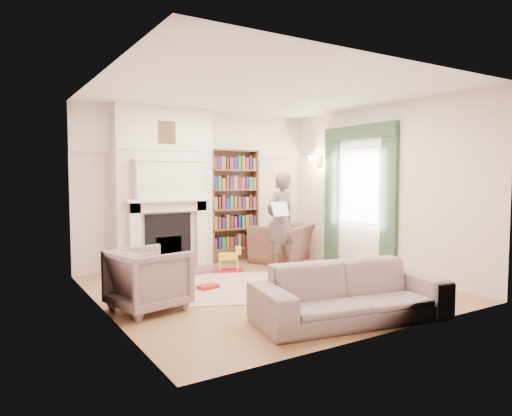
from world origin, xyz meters
TOP-DOWN VIEW (x-y plane):
  - floor at (0.00, 0.00)m, footprint 4.50×4.50m
  - ceiling at (0.00, 0.00)m, footprint 4.50×4.50m
  - wall_back at (0.00, 2.25)m, footprint 4.50×0.00m
  - wall_front at (0.00, -2.25)m, footprint 4.50×0.00m
  - wall_left at (-2.25, 0.00)m, footprint 0.00×4.50m
  - wall_right at (2.25, 0.00)m, footprint 0.00×4.50m
  - fireplace at (-0.75, 2.05)m, footprint 1.70×0.58m
  - bookcase at (0.65, 2.12)m, footprint 1.00×0.24m
  - window at (2.23, 0.40)m, footprint 0.02×0.90m
  - curtain_left at (2.20, -0.30)m, footprint 0.07×0.32m
  - curtain_right at (2.20, 1.10)m, footprint 0.07×0.32m
  - pelmet at (2.19, 0.40)m, footprint 0.09×1.70m
  - wall_sconce at (2.03, 1.50)m, footprint 0.20×0.24m
  - rug at (0.05, 0.13)m, footprint 3.11×2.82m
  - armchair_reading at (1.42, 1.61)m, footprint 1.40×1.35m
  - armchair_left at (-1.77, -0.15)m, footprint 0.98×0.96m
  - sofa at (0.02, -1.75)m, footprint 2.30×1.25m
  - man_reading at (0.97, 1.01)m, footprint 0.68×0.51m
  - newspaper at (0.82, 0.81)m, footprint 0.37×0.16m
  - coffee_table at (0.89, -1.10)m, footprint 0.81×0.65m
  - paraffin_heater at (-1.53, 1.35)m, footprint 0.30×0.30m
  - rocking_horse at (0.07, 1.25)m, footprint 0.54×0.37m
  - board_game at (-0.12, -0.41)m, footprint 0.44×0.44m
  - game_box_lid at (-0.72, 0.39)m, footprint 0.31×0.24m
  - comic_annuals at (0.42, -0.22)m, footprint 0.53×0.30m

SIDE VIEW (x-z plane):
  - floor at x=0.00m, z-range 0.00..0.00m
  - rug at x=0.05m, z-range 0.00..0.01m
  - comic_annuals at x=0.42m, z-range 0.01..0.03m
  - board_game at x=-0.12m, z-range 0.01..0.04m
  - game_box_lid at x=-0.72m, z-range 0.01..0.06m
  - rocking_horse at x=0.07m, z-range 0.00..0.44m
  - coffee_table at x=0.89m, z-range 0.00..0.45m
  - paraffin_heater at x=-1.53m, z-range 0.00..0.55m
  - sofa at x=0.02m, z-range 0.00..0.64m
  - armchair_reading at x=1.42m, z-range 0.00..0.70m
  - armchair_left at x=-1.77m, z-range 0.00..0.75m
  - man_reading at x=0.97m, z-range 0.00..1.69m
  - newspaper at x=0.82m, z-range 0.95..1.19m
  - bookcase at x=0.65m, z-range 0.25..2.10m
  - curtain_left at x=2.20m, z-range 0.00..2.40m
  - curtain_right at x=2.20m, z-range 0.00..2.40m
  - fireplace at x=-0.75m, z-range -0.01..2.79m
  - wall_back at x=0.00m, z-range -0.85..3.65m
  - wall_front at x=0.00m, z-range -0.85..3.65m
  - wall_left at x=-2.25m, z-range -0.85..3.65m
  - wall_right at x=2.25m, z-range -0.85..3.65m
  - window at x=2.23m, z-range 0.80..2.10m
  - wall_sconce at x=2.03m, z-range 1.78..2.02m
  - pelmet at x=2.19m, z-range 2.26..2.50m
  - ceiling at x=0.00m, z-range 2.80..2.80m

